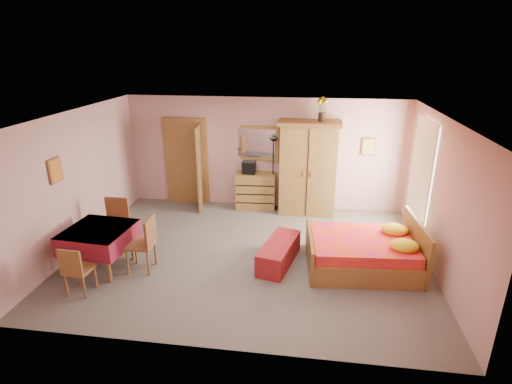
# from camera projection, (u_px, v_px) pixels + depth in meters

# --- Properties ---
(floor) EXTENTS (6.50, 6.50, 0.00)m
(floor) POSITION_uv_depth(u_px,v_px,m) (249.00, 255.00, 7.49)
(floor) COLOR slate
(floor) RESTS_ON ground
(ceiling) EXTENTS (6.50, 6.50, 0.00)m
(ceiling) POSITION_uv_depth(u_px,v_px,m) (248.00, 116.00, 6.59)
(ceiling) COLOR brown
(ceiling) RESTS_ON wall_back
(wall_back) EXTENTS (6.50, 0.10, 2.60)m
(wall_back) POSITION_uv_depth(u_px,v_px,m) (265.00, 154.00, 9.36)
(wall_back) COLOR #C69390
(wall_back) RESTS_ON floor
(wall_front) EXTENTS (6.50, 0.10, 2.60)m
(wall_front) POSITION_uv_depth(u_px,v_px,m) (215.00, 261.00, 4.72)
(wall_front) COLOR #C69390
(wall_front) RESTS_ON floor
(wall_left) EXTENTS (0.10, 5.00, 2.60)m
(wall_left) POSITION_uv_depth(u_px,v_px,m) (77.00, 181.00, 7.46)
(wall_left) COLOR #C69390
(wall_left) RESTS_ON floor
(wall_right) EXTENTS (0.10, 5.00, 2.60)m
(wall_right) POSITION_uv_depth(u_px,v_px,m) (441.00, 199.00, 6.62)
(wall_right) COLOR #C69390
(wall_right) RESTS_ON floor
(doorway) EXTENTS (1.06, 0.12, 2.15)m
(doorway) POSITION_uv_depth(u_px,v_px,m) (187.00, 162.00, 9.68)
(doorway) COLOR #9E6B35
(doorway) RESTS_ON floor
(window) EXTENTS (0.08, 1.40, 1.95)m
(window) POSITION_uv_depth(u_px,v_px,m) (422.00, 169.00, 7.69)
(window) COLOR white
(window) RESTS_ON wall_right
(picture_left) EXTENTS (0.04, 0.32, 0.42)m
(picture_left) POSITION_uv_depth(u_px,v_px,m) (55.00, 170.00, 6.76)
(picture_left) COLOR orange
(picture_left) RESTS_ON wall_left
(picture_back) EXTENTS (0.30, 0.04, 0.40)m
(picture_back) POSITION_uv_depth(u_px,v_px,m) (369.00, 147.00, 8.94)
(picture_back) COLOR #D8BF59
(picture_back) RESTS_ON wall_back
(chest_of_drawers) EXTENTS (0.95, 0.52, 0.87)m
(chest_of_drawers) POSITION_uv_depth(u_px,v_px,m) (256.00, 191.00, 9.49)
(chest_of_drawers) COLOR olive
(chest_of_drawers) RESTS_ON floor
(wall_mirror) EXTENTS (1.03, 0.13, 0.82)m
(wall_mirror) POSITION_uv_depth(u_px,v_px,m) (257.00, 143.00, 9.29)
(wall_mirror) COLOR silver
(wall_mirror) RESTS_ON wall_back
(stereo) EXTENTS (0.31, 0.23, 0.29)m
(stereo) POSITION_uv_depth(u_px,v_px,m) (249.00, 168.00, 9.29)
(stereo) COLOR black
(stereo) RESTS_ON chest_of_drawers
(floor_lamp) EXTENTS (0.24, 0.24, 1.73)m
(floor_lamp) POSITION_uv_depth(u_px,v_px,m) (273.00, 174.00, 9.28)
(floor_lamp) COLOR black
(floor_lamp) RESTS_ON floor
(wardrobe) EXTENTS (1.37, 0.72, 2.15)m
(wardrobe) POSITION_uv_depth(u_px,v_px,m) (308.00, 168.00, 9.02)
(wardrobe) COLOR olive
(wardrobe) RESTS_ON floor
(sunflower_vase) EXTENTS (0.21, 0.21, 0.52)m
(sunflower_vase) POSITION_uv_depth(u_px,v_px,m) (322.00, 109.00, 8.53)
(sunflower_vase) COLOR yellow
(sunflower_vase) RESTS_ON wardrobe
(bed) EXTENTS (2.01, 1.63, 0.88)m
(bed) POSITION_uv_depth(u_px,v_px,m) (362.00, 244.00, 6.96)
(bed) COLOR #E31649
(bed) RESTS_ON floor
(bench) EXTENTS (0.73, 1.31, 0.41)m
(bench) POSITION_uv_depth(u_px,v_px,m) (279.00, 253.00, 7.14)
(bench) COLOR maroon
(bench) RESTS_ON floor
(dining_table) EXTENTS (1.12, 1.12, 0.76)m
(dining_table) POSITION_uv_depth(u_px,v_px,m) (101.00, 248.00, 6.93)
(dining_table) COLOR maroon
(dining_table) RESTS_ON floor
(chair_south) EXTENTS (0.40, 0.40, 0.84)m
(chair_south) POSITION_uv_depth(u_px,v_px,m) (79.00, 269.00, 6.23)
(chair_south) COLOR #915E31
(chair_south) RESTS_ON floor
(chair_north) EXTENTS (0.46, 0.46, 1.00)m
(chair_north) POSITION_uv_depth(u_px,v_px,m) (114.00, 226.00, 7.49)
(chair_north) COLOR olive
(chair_north) RESTS_ON floor
(chair_west) EXTENTS (0.46, 0.46, 0.84)m
(chair_west) POSITION_uv_depth(u_px,v_px,m) (61.00, 245.00, 6.97)
(chair_west) COLOR #AC7D3A
(chair_west) RESTS_ON floor
(chair_east) EXTENTS (0.46, 0.46, 0.99)m
(chair_east) POSITION_uv_depth(u_px,v_px,m) (140.00, 244.00, 6.85)
(chair_east) COLOR #8E5E30
(chair_east) RESTS_ON floor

